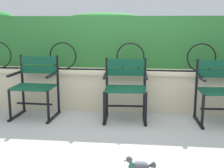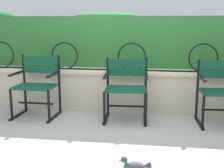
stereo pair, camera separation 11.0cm
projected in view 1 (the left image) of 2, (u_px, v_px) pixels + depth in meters
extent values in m
plane|color=#ADADA8|center=(111.00, 128.00, 3.85)|extent=(60.00, 60.00, 0.00)
cube|color=beige|center=(117.00, 91.00, 4.64)|extent=(7.25, 0.35, 0.57)
cube|color=beige|center=(117.00, 71.00, 4.58)|extent=(7.25, 0.41, 0.05)
cylinder|color=black|center=(117.00, 70.00, 4.50)|extent=(6.72, 0.02, 0.02)
torus|color=black|center=(63.00, 56.00, 4.55)|extent=(0.42, 0.02, 0.42)
torus|color=black|center=(130.00, 57.00, 4.44)|extent=(0.42, 0.02, 0.42)
torus|color=black|center=(201.00, 58.00, 4.33)|extent=(0.42, 0.02, 0.42)
cube|color=#2D7033|center=(120.00, 41.00, 4.94)|extent=(7.11, 0.57, 0.81)
ellipsoid|color=#2A6D2F|center=(104.00, 16.00, 4.89)|extent=(1.08, 0.51, 0.12)
cube|color=#0F4C33|center=(30.00, 89.00, 4.05)|extent=(0.55, 0.15, 0.03)
cube|color=#0F4C33|center=(34.00, 87.00, 4.19)|extent=(0.55, 0.15, 0.03)
cube|color=#0F4C33|center=(37.00, 85.00, 4.32)|extent=(0.55, 0.15, 0.03)
cube|color=#0F4C33|center=(39.00, 60.00, 4.35)|extent=(0.55, 0.05, 0.11)
cube|color=#0F4C33|center=(39.00, 70.00, 4.38)|extent=(0.55, 0.05, 0.11)
cylinder|color=black|center=(58.00, 85.00, 4.38)|extent=(0.04, 0.04, 0.86)
cylinder|color=black|center=(48.00, 107.00, 4.01)|extent=(0.04, 0.04, 0.44)
cube|color=black|center=(54.00, 117.00, 4.23)|extent=(0.06, 0.52, 0.02)
cube|color=black|center=(52.00, 75.00, 4.11)|extent=(0.05, 0.40, 0.03)
cylinder|color=black|center=(23.00, 84.00, 4.46)|extent=(0.04, 0.04, 0.86)
cylinder|color=black|center=(10.00, 105.00, 4.09)|extent=(0.04, 0.04, 0.44)
cube|color=black|center=(17.00, 115.00, 4.31)|extent=(0.06, 0.52, 0.02)
cube|color=black|center=(14.00, 74.00, 4.19)|extent=(0.05, 0.40, 0.03)
cylinder|color=black|center=(34.00, 104.00, 4.24)|extent=(0.52, 0.05, 0.03)
cube|color=#0F4C33|center=(125.00, 91.00, 3.94)|extent=(0.55, 0.15, 0.03)
cube|color=#0F4C33|center=(125.00, 89.00, 4.07)|extent=(0.55, 0.15, 0.03)
cube|color=#0F4C33|center=(126.00, 87.00, 4.21)|extent=(0.55, 0.15, 0.03)
cube|color=#0F4C33|center=(126.00, 63.00, 4.24)|extent=(0.54, 0.06, 0.11)
cube|color=#0F4C33|center=(126.00, 72.00, 4.27)|extent=(0.54, 0.06, 0.11)
cylinder|color=black|center=(145.00, 87.00, 4.30)|extent=(0.04, 0.04, 0.83)
cylinder|color=black|center=(146.00, 109.00, 3.92)|extent=(0.04, 0.04, 0.44)
cube|color=black|center=(145.00, 119.00, 4.14)|extent=(0.06, 0.52, 0.02)
cube|color=black|center=(146.00, 76.00, 4.02)|extent=(0.06, 0.40, 0.03)
cylinder|color=black|center=(107.00, 87.00, 4.33)|extent=(0.04, 0.04, 0.83)
cylinder|color=black|center=(104.00, 108.00, 3.95)|extent=(0.04, 0.04, 0.44)
cube|color=black|center=(106.00, 119.00, 4.18)|extent=(0.06, 0.52, 0.02)
cube|color=black|center=(105.00, 76.00, 4.05)|extent=(0.06, 0.40, 0.03)
cylinder|color=black|center=(125.00, 106.00, 4.12)|extent=(0.52, 0.05, 0.03)
cube|color=#0F4C33|center=(223.00, 91.00, 3.92)|extent=(0.60, 0.16, 0.03)
cube|color=#0F4C33|center=(220.00, 89.00, 4.06)|extent=(0.60, 0.16, 0.03)
cube|color=#0F4C33|center=(219.00, 64.00, 4.09)|extent=(0.59, 0.06, 0.11)
cube|color=#0F4C33|center=(219.00, 74.00, 4.12)|extent=(0.59, 0.06, 0.11)
cylinder|color=black|center=(196.00, 89.00, 4.18)|extent=(0.04, 0.04, 0.84)
cylinder|color=black|center=(203.00, 111.00, 3.80)|extent=(0.04, 0.04, 0.44)
cube|color=black|center=(198.00, 122.00, 4.03)|extent=(0.07, 0.52, 0.02)
cube|color=black|center=(201.00, 78.00, 3.90)|extent=(0.06, 0.40, 0.03)
cylinder|color=black|center=(222.00, 109.00, 3.97)|extent=(0.56, 0.06, 0.03)
ellipsoid|color=#5B5B66|center=(139.00, 167.00, 2.58)|extent=(0.21, 0.18, 0.11)
cylinder|color=#2D6B56|center=(132.00, 165.00, 2.55)|extent=(0.07, 0.07, 0.06)
sphere|color=#494951|center=(129.00, 159.00, 2.53)|extent=(0.06, 0.06, 0.06)
cone|color=black|center=(126.00, 161.00, 2.52)|extent=(0.03, 0.02, 0.01)
cone|color=#404047|center=(150.00, 166.00, 2.62)|extent=(0.10, 0.09, 0.06)
ellipsoid|color=#4E4E56|center=(137.00, 164.00, 2.62)|extent=(0.14, 0.08, 0.07)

